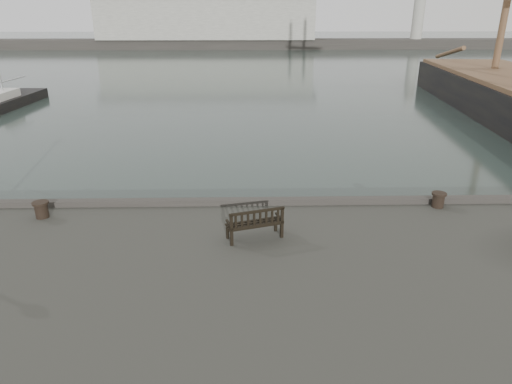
# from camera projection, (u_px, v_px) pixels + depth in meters

# --- Properties ---
(ground) EXTENTS (400.00, 400.00, 0.00)m
(ground) POSITION_uv_depth(u_px,v_px,m) (239.00, 247.00, 14.82)
(ground) COLOR black
(ground) RESTS_ON ground
(breakwater) EXTENTS (140.00, 9.50, 12.20)m
(breakwater) POSITION_uv_depth(u_px,v_px,m) (223.00, 28.00, 98.84)
(breakwater) COLOR #383530
(breakwater) RESTS_ON ground
(bench) EXTENTS (1.56, 0.93, 0.85)m
(bench) POSITION_uv_depth(u_px,v_px,m) (255.00, 229.00, 11.87)
(bench) COLOR black
(bench) RESTS_ON quay
(bollard_left) EXTENTS (0.50, 0.50, 0.48)m
(bollard_left) POSITION_uv_depth(u_px,v_px,m) (41.00, 210.00, 13.12)
(bollard_left) COLOR black
(bollard_left) RESTS_ON quay
(bollard_right) EXTENTS (0.57, 0.57, 0.46)m
(bollard_right) POSITION_uv_depth(u_px,v_px,m) (438.00, 200.00, 13.83)
(bollard_right) COLOR black
(bollard_right) RESTS_ON quay
(yacht_d) EXTENTS (2.78, 9.50, 11.88)m
(yacht_d) POSITION_uv_depth(u_px,v_px,m) (8.00, 104.00, 37.29)
(yacht_d) COLOR black
(yacht_d) RESTS_ON ground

